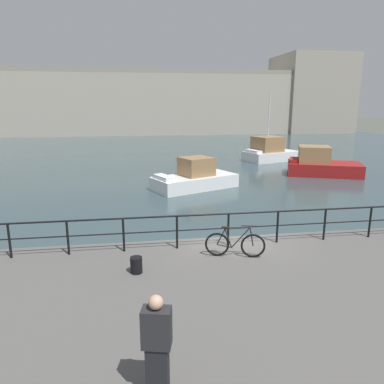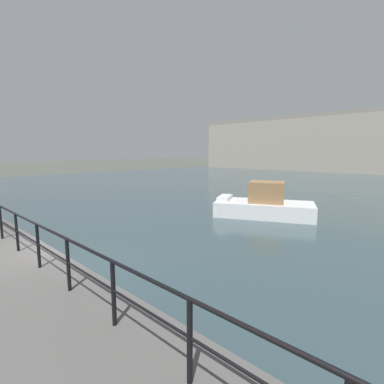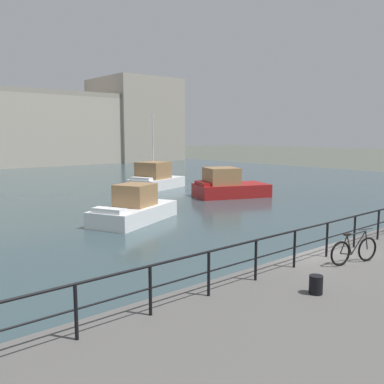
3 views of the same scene
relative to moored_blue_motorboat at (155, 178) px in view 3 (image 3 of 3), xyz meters
name	(u,v)px [view 3 (image 3 of 3)]	position (x,y,z in m)	size (l,w,h in m)	color
ground_plane	(309,278)	(-9.50, -21.85, -0.90)	(240.00, 240.00, 0.00)	#4C5147
water_basin	(9,188)	(-9.50, 8.35, -0.89)	(80.00, 60.00, 0.01)	#33474C
moored_blue_motorboat	(155,178)	(0.00, 0.00, 0.00)	(5.65, 4.20, 6.29)	white
moored_red_daysailer	(134,209)	(-8.90, -10.51, -0.21)	(5.89, 4.42, 1.99)	white
moored_green_narrowboat	(228,186)	(1.35, -7.39, -0.09)	(6.01, 4.68, 2.18)	maroon
quay_railing	(312,237)	(-10.57, -22.60, 0.78)	(21.28, 0.07, 1.08)	black
parked_bicycle	(354,250)	(-9.78, -23.50, 0.43)	(1.73, 0.51, 0.98)	black
mooring_bollard	(316,285)	(-12.66, -24.14, 0.26)	(0.32, 0.32, 0.44)	black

